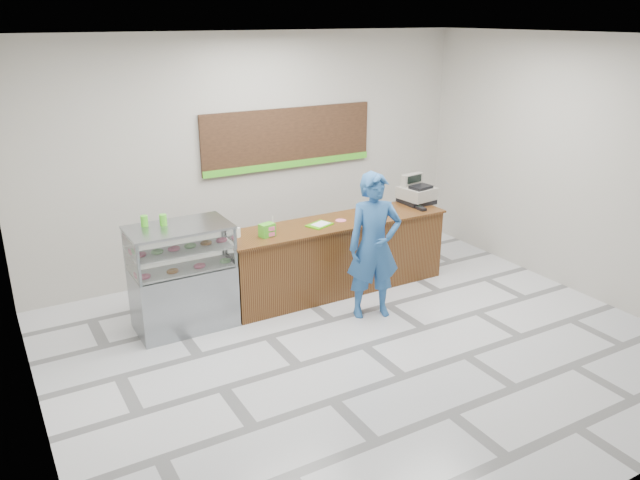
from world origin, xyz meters
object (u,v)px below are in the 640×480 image
sales_counter (337,256)px  display_case (182,277)px  customer (374,246)px  serving_tray (320,225)px  cash_register (416,193)px

sales_counter → display_case: bearing=-180.0°
customer → serving_tray: bearing=127.7°
serving_tray → customer: 0.91m
sales_counter → cash_register: 1.65m
serving_tray → customer: customer is taller
serving_tray → cash_register: bearing=-14.4°
display_case → serving_tray: (1.92, -0.04, 0.36)m
serving_tray → sales_counter: bearing=-13.1°
sales_counter → display_case: (-2.22, -0.00, 0.16)m
display_case → serving_tray: size_ratio=3.37×
serving_tray → display_case: bearing=157.5°
display_case → cash_register: size_ratio=2.55×
cash_register → display_case: bearing=174.5°
cash_register → customer: (-1.49, -1.06, -0.24)m
sales_counter → serving_tray: 0.60m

